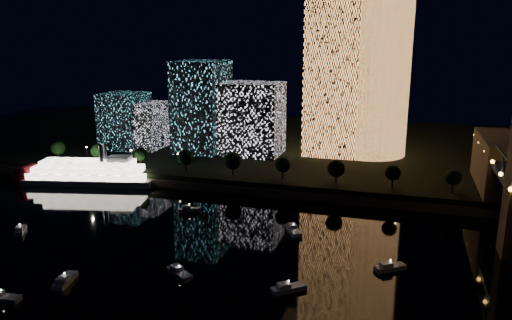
# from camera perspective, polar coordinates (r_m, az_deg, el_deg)

# --- Properties ---
(ground) EXTENTS (520.00, 520.00, 0.00)m
(ground) POSITION_cam_1_polar(r_m,az_deg,el_deg) (110.26, -3.13, -17.32)
(ground) COLOR black
(ground) RESTS_ON ground
(far_bank) EXTENTS (420.00, 160.00, 5.00)m
(far_bank) POSITION_cam_1_polar(r_m,az_deg,el_deg) (256.51, 9.09, 1.41)
(far_bank) COLOR black
(far_bank) RESTS_ON ground
(seawall) EXTENTS (420.00, 6.00, 3.00)m
(seawall) POSITION_cam_1_polar(r_m,az_deg,el_deg) (182.28, 5.67, -3.95)
(seawall) COLOR #6B5E4C
(seawall) RESTS_ON ground
(tower_cylindrical) EXTENTS (34.00, 34.00, 80.89)m
(tower_cylindrical) POSITION_cam_1_polar(r_m,az_deg,el_deg) (229.99, 13.29, 10.64)
(tower_cylindrical) COLOR #EC954B
(tower_cylindrical) RESTS_ON far_bank
(tower_rectangular) EXTENTS (23.40, 23.40, 74.47)m
(tower_rectangular) POSITION_cam_1_polar(r_m,az_deg,el_deg) (227.82, 8.91, 9.97)
(tower_rectangular) COLOR #EC954B
(tower_rectangular) RESTS_ON far_bank
(midrise_blocks) EXTENTS (85.29, 29.05, 41.67)m
(midrise_blocks) POSITION_cam_1_polar(r_m,az_deg,el_deg) (235.36, -7.09, 5.11)
(midrise_blocks) COLOR white
(midrise_blocks) RESTS_ON far_bank
(riverboat) EXTENTS (56.32, 22.99, 16.65)m
(riverboat) POSITION_cam_1_polar(r_m,az_deg,el_deg) (210.56, -19.15, -1.44)
(riverboat) COLOR silver
(riverboat) RESTS_ON ground
(motorboats) EXTENTS (131.28, 88.02, 2.78)m
(motorboats) POSITION_cam_1_polar(r_m,az_deg,el_deg) (120.18, -5.10, -14.09)
(motorboats) COLOR silver
(motorboats) RESTS_ON ground
(esplanade_trees) EXTENTS (165.77, 6.90, 8.95)m
(esplanade_trees) POSITION_cam_1_polar(r_m,az_deg,el_deg) (193.83, -3.36, -0.07)
(esplanade_trees) COLOR black
(esplanade_trees) RESTS_ON far_bank
(street_lamps) EXTENTS (132.70, 0.70, 5.65)m
(street_lamps) POSITION_cam_1_polar(r_m,az_deg,el_deg) (200.16, -3.19, -0.04)
(street_lamps) COLOR black
(street_lamps) RESTS_ON far_bank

